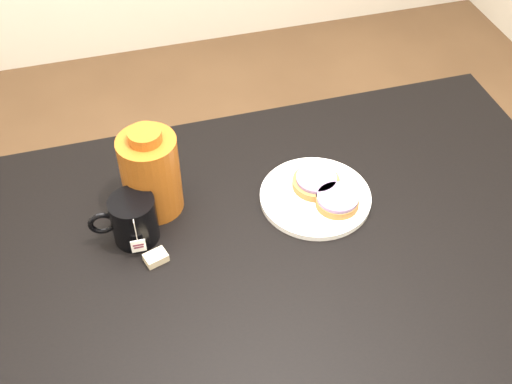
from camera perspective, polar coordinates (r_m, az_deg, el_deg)
table at (r=1.39m, az=1.58°, el=-7.32°), size 1.40×0.90×0.75m
plate at (r=1.42m, az=5.30°, el=-0.37°), size 0.25×0.25×0.02m
bagel_back at (r=1.43m, az=5.37°, el=0.91°), size 0.13×0.13×0.03m
bagel_front at (r=1.39m, az=7.24°, el=-0.76°), size 0.13×0.13×0.03m
mug at (r=1.33m, az=-10.89°, el=-2.40°), size 0.14×0.10×0.11m
teabag_pouch at (r=1.31m, az=-8.89°, el=-5.79°), size 0.05×0.04×0.02m
bagel_package at (r=1.36m, az=-9.34°, el=1.66°), size 0.15×0.15×0.21m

